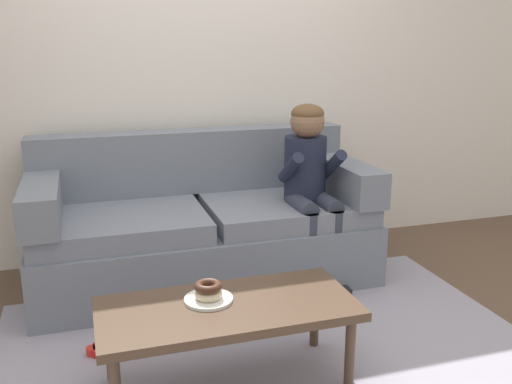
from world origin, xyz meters
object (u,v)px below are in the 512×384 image
coffee_table (228,313)px  toy_controller (110,349)px  person_child (310,176)px  couch (203,228)px  donut (208,294)px

coffee_table → toy_controller: 0.72m
person_child → toy_controller: person_child is taller
person_child → couch: bearing=162.1°
person_child → toy_controller: 1.52m
person_child → coffee_table: bearing=-128.4°
coffee_table → donut: (-0.07, 0.06, 0.07)m
person_child → donut: bearing=-132.5°
couch → donut: 1.15m
couch → person_child: size_ratio=1.86×
donut → couch: bearing=79.1°
coffee_table → person_child: person_child is taller
coffee_table → toy_controller: coffee_table is taller
coffee_table → person_child: size_ratio=0.99×
coffee_table → toy_controller: (-0.48, 0.42, -0.32)m
couch → coffee_table: (-0.15, -1.18, 0.01)m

